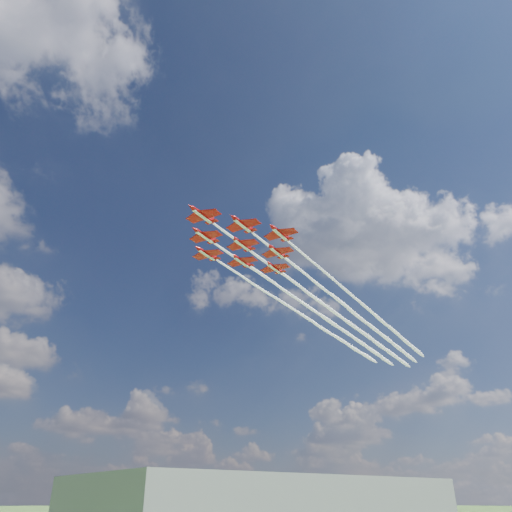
{
  "coord_description": "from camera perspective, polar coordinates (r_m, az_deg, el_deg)",
  "views": [
    {
      "loc": [
        -77.23,
        -111.93,
        4.0
      ],
      "look_at": [
        8.1,
        -0.12,
        72.8
      ],
      "focal_mm": 35.0,
      "sensor_mm": 36.0,
      "label": 1
    }
  ],
  "objects": [
    {
      "name": "jet_row2_starb",
      "position": [
        208.25,
        6.39,
        -6.05
      ],
      "size": [
        145.82,
        60.95,
        2.9
      ],
      "rotation": [
        0.0,
        0.0,
        0.38
      ],
      "color": "#AB090A"
    },
    {
      "name": "jet_row3_port",
      "position": [
        210.41,
        12.55,
        -5.8
      ],
      "size": [
        145.82,
        60.95,
        2.9
      ],
      "rotation": [
        0.0,
        0.0,
        0.38
      ],
      "color": "#AB090A"
    },
    {
      "name": "jet_tail",
      "position": [
        232.74,
        11.14,
        -7.89
      ],
      "size": [
        145.82,
        60.95,
        2.9
      ],
      "rotation": [
        0.0,
        0.0,
        0.38
      ],
      "color": "#AB090A"
    },
    {
      "name": "jet_row4_port",
      "position": [
        221.53,
        11.81,
        -6.9
      ],
      "size": [
        145.82,
        60.95,
        2.9
      ],
      "rotation": [
        0.0,
        0.0,
        0.38
      ],
      "color": "#AB090A"
    },
    {
      "name": "jet_lead",
      "position": [
        196.99,
        6.88,
        -4.84
      ],
      "size": [
        145.82,
        60.95,
        2.9
      ],
      "rotation": [
        0.0,
        0.0,
        0.38
      ],
      "color": "#AB090A"
    },
    {
      "name": "jet_row3_centre",
      "position": [
        214.65,
        9.18,
        -6.5
      ],
      "size": [
        145.82,
        60.95,
        2.9
      ],
      "rotation": [
        0.0,
        0.0,
        0.38
      ],
      "color": "#AB090A"
    },
    {
      "name": "jet_row4_starb",
      "position": [
        225.94,
        8.62,
        -7.53
      ],
      "size": [
        145.82,
        60.95,
        2.9
      ],
      "rotation": [
        0.0,
        0.0,
        0.38
      ],
      "color": "#AB090A"
    },
    {
      "name": "jet_row2_port",
      "position": [
        203.45,
        9.81,
        -5.34
      ],
      "size": [
        145.82,
        60.95,
        2.9
      ],
      "rotation": [
        0.0,
        0.0,
        0.38
      ],
      "color": "#AB090A"
    },
    {
      "name": "jet_row3_starb",
      "position": [
        219.61,
        5.95,
        -7.14
      ],
      "size": [
        145.82,
        60.95,
        2.9
      ],
      "rotation": [
        0.0,
        0.0,
        0.38
      ],
      "color": "#AB090A"
    }
  ]
}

